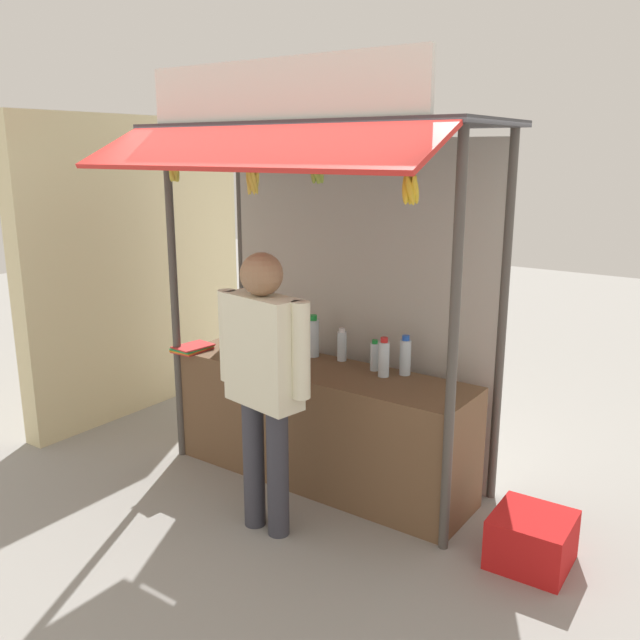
# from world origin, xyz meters

# --- Properties ---
(ground_plane) EXTENTS (20.00, 20.00, 0.00)m
(ground_plane) POSITION_xyz_m (0.00, 0.00, 0.00)
(ground_plane) COLOR gray
(stall_counter) EXTENTS (2.26, 0.60, 0.85)m
(stall_counter) POSITION_xyz_m (0.00, 0.00, 0.43)
(stall_counter) COLOR brown
(stall_counter) RESTS_ON ground
(stall_structure) EXTENTS (2.46, 1.50, 2.87)m
(stall_structure) POSITION_xyz_m (0.00, 0.14, 1.72)
(stall_structure) COLOR #4C4742
(stall_structure) RESTS_ON ground
(water_bottle_back_right) EXTENTS (0.09, 0.09, 0.32)m
(water_bottle_back_right) POSITION_xyz_m (-0.21, 0.20, 1.00)
(water_bottle_back_right) COLOR silver
(water_bottle_back_right) RESTS_ON stall_counter
(water_bottle_mid_right) EXTENTS (0.06, 0.06, 0.23)m
(water_bottle_mid_right) POSITION_xyz_m (-0.78, 0.05, 0.96)
(water_bottle_mid_right) COLOR silver
(water_bottle_mid_right) RESTS_ON stall_counter
(water_bottle_far_right) EXTENTS (0.08, 0.08, 0.28)m
(water_bottle_far_right) POSITION_xyz_m (0.56, 0.22, 0.98)
(water_bottle_far_right) COLOR silver
(water_bottle_far_right) RESTS_ON stall_counter
(water_bottle_back_left) EXTENTS (0.06, 0.06, 0.22)m
(water_bottle_back_left) POSITION_xyz_m (0.34, 0.18, 0.95)
(water_bottle_back_left) COLOR silver
(water_bottle_back_left) RESTS_ON stall_counter
(water_bottle_right) EXTENTS (0.07, 0.07, 0.24)m
(water_bottle_right) POSITION_xyz_m (0.03, 0.24, 0.96)
(water_bottle_right) COLOR silver
(water_bottle_right) RESTS_ON stall_counter
(water_bottle_rear_center) EXTENTS (0.08, 0.08, 0.27)m
(water_bottle_rear_center) POSITION_xyz_m (0.46, 0.10, 0.98)
(water_bottle_rear_center) COLOR silver
(water_bottle_rear_center) RESTS_ON stall_counter
(magazine_stack_far_left) EXTENTS (0.23, 0.30, 0.04)m
(magazine_stack_far_left) POSITION_xyz_m (-1.05, -0.21, 0.87)
(magazine_stack_far_left) COLOR red
(magazine_stack_far_left) RESTS_ON stall_counter
(magazine_stack_left) EXTENTS (0.24, 0.32, 0.09)m
(magazine_stack_left) POSITION_xyz_m (-0.52, -0.21, 0.90)
(magazine_stack_left) COLOR blue
(magazine_stack_left) RESTS_ON stall_counter
(banana_bunch_leftmost) EXTENTS (0.08, 0.09, 0.26)m
(banana_bunch_leftmost) POSITION_xyz_m (-0.95, -0.40, 2.20)
(banana_bunch_leftmost) COLOR #332D23
(banana_bunch_inner_left) EXTENTS (0.11, 0.10, 0.32)m
(banana_bunch_inner_left) POSITION_xyz_m (-0.24, -0.40, 2.16)
(banana_bunch_inner_left) COLOR #332D23
(banana_bunch_rightmost) EXTENTS (0.10, 0.10, 0.33)m
(banana_bunch_rightmost) POSITION_xyz_m (0.88, -0.40, 2.14)
(banana_bunch_rightmost) COLOR #332D23
(banana_bunch_inner_right) EXTENTS (0.09, 0.09, 0.24)m
(banana_bunch_inner_right) POSITION_xyz_m (0.26, -0.40, 2.22)
(banana_bunch_inner_right) COLOR #332D23
(vendor_person) EXTENTS (0.67, 0.30, 1.77)m
(vendor_person) POSITION_xyz_m (0.12, -0.76, 1.07)
(vendor_person) COLOR #383842
(vendor_person) RESTS_ON ground
(plastic_crate) EXTENTS (0.45, 0.45, 0.30)m
(plastic_crate) POSITION_xyz_m (1.61, -0.15, 0.15)
(plastic_crate) COLOR red
(plastic_crate) RESTS_ON ground
(neighbour_wall) EXTENTS (0.20, 2.40, 2.64)m
(neighbour_wall) POSITION_xyz_m (-2.24, 0.30, 1.32)
(neighbour_wall) COLOR beige
(neighbour_wall) RESTS_ON ground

